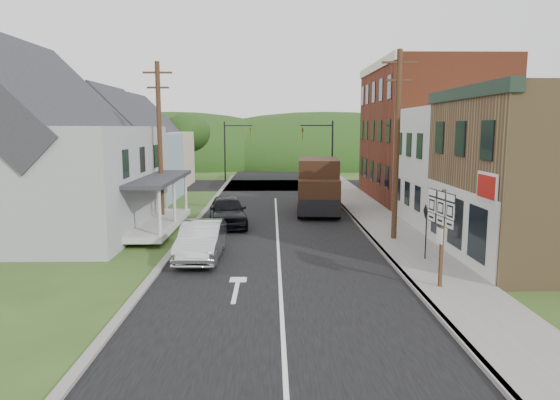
{
  "coord_description": "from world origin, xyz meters",
  "views": [
    {
      "loc": [
        -0.29,
        -19.95,
        5.47
      ],
      "look_at": [
        0.09,
        2.3,
        2.2
      ],
      "focal_mm": 32.0,
      "sensor_mm": 36.0,
      "label": 1
    }
  ],
  "objects_px": {
    "delivery_van": "(319,186)",
    "warning_sign": "(426,224)",
    "silver_sedan": "(201,241)",
    "dark_sedan": "(228,211)",
    "route_sign_cluster": "(441,224)"
  },
  "relations": [
    {
      "from": "dark_sedan",
      "to": "warning_sign",
      "type": "height_order",
      "value": "warning_sign"
    },
    {
      "from": "silver_sedan",
      "to": "route_sign_cluster",
      "type": "xyz_separation_m",
      "value": [
        8.55,
        -4.25,
        1.51
      ]
    },
    {
      "from": "dark_sedan",
      "to": "warning_sign",
      "type": "relative_size",
      "value": 2.17
    },
    {
      "from": "dark_sedan",
      "to": "delivery_van",
      "type": "bearing_deg",
      "value": 29.43
    },
    {
      "from": "dark_sedan",
      "to": "warning_sign",
      "type": "xyz_separation_m",
      "value": [
        8.68,
        -7.69,
        0.76
      ]
    },
    {
      "from": "silver_sedan",
      "to": "warning_sign",
      "type": "xyz_separation_m",
      "value": [
        9.16,
        -0.7,
        0.82
      ]
    },
    {
      "from": "silver_sedan",
      "to": "delivery_van",
      "type": "xyz_separation_m",
      "value": [
        5.93,
        11.15,
        0.97
      ]
    },
    {
      "from": "delivery_van",
      "to": "route_sign_cluster",
      "type": "bearing_deg",
      "value": -75.92
    },
    {
      "from": "silver_sedan",
      "to": "delivery_van",
      "type": "height_order",
      "value": "delivery_van"
    },
    {
      "from": "warning_sign",
      "to": "route_sign_cluster",
      "type": "bearing_deg",
      "value": -98.71
    },
    {
      "from": "delivery_van",
      "to": "warning_sign",
      "type": "xyz_separation_m",
      "value": [
        3.23,
        -11.85,
        -0.15
      ]
    },
    {
      "from": "dark_sedan",
      "to": "silver_sedan",
      "type": "bearing_deg",
      "value": -101.78
    },
    {
      "from": "silver_sedan",
      "to": "route_sign_cluster",
      "type": "bearing_deg",
      "value": -25.75
    },
    {
      "from": "silver_sedan",
      "to": "route_sign_cluster",
      "type": "height_order",
      "value": "route_sign_cluster"
    },
    {
      "from": "dark_sedan",
      "to": "route_sign_cluster",
      "type": "relative_size",
      "value": 1.49
    }
  ]
}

